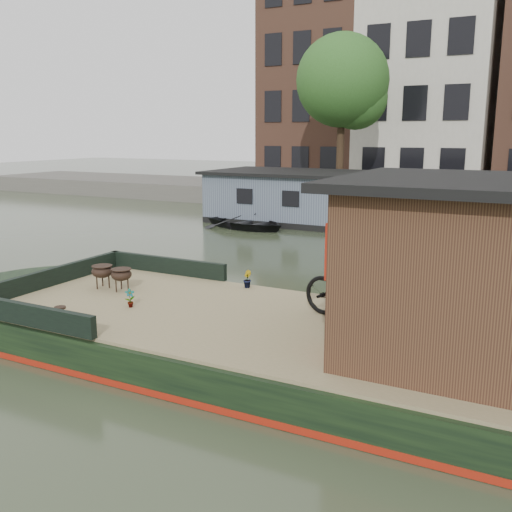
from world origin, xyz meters
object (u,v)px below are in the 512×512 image
at_px(cabin, 490,269).
at_px(dinghy, 247,219).
at_px(brazier_front, 103,277).
at_px(bicycle, 357,291).
at_px(brazier_rear, 122,280).

bearing_deg(cabin, dinghy, 130.46).
bearing_deg(cabin, brazier_front, 177.14).
relative_size(bicycle, brazier_front, 4.29).
relative_size(cabin, bicycle, 2.05).
height_order(brazier_front, brazier_rear, brazier_front).
relative_size(brazier_front, dinghy, 0.13).
height_order(brazier_rear, dinghy, brazier_rear).
bearing_deg(brazier_rear, brazier_front, 178.99).
xyz_separation_m(cabin, brazier_rear, (-6.59, 0.34, -1.01)).
height_order(cabin, brazier_rear, cabin).
bearing_deg(brazier_front, cabin, -2.86).
xyz_separation_m(brazier_rear, dinghy, (-3.22, 11.16, -0.51)).
distance_m(brazier_front, dinghy, 11.49).
bearing_deg(bicycle, brazier_rear, 106.09).
bearing_deg(bicycle, cabin, -95.36).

